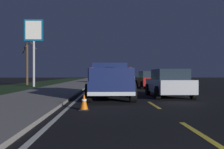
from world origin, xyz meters
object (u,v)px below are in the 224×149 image
sedan_white (128,77)px  gas_price_sign (34,36)px  sedan_red (149,80)px  sedan_green (108,78)px  sedan_silver (169,83)px  bare_tree_far (27,63)px  pickup_truck (110,80)px  traffic_cone_near (84,102)px

sedan_white → gas_price_sign: 20.86m
sedan_red → gas_price_sign: 12.48m
sedan_red → sedan_green: (13.01, 3.52, 0.00)m
sedan_silver → bare_tree_far: size_ratio=0.78×
pickup_truck → bare_tree_far: bearing=28.6°
pickup_truck → gas_price_sign: size_ratio=0.79×
sedan_green → traffic_cone_near: bearing=177.4°
sedan_red → bare_tree_far: size_ratio=0.78×
sedan_silver → sedan_red: (9.02, -0.47, 0.00)m
pickup_truck → traffic_cone_near: (-4.32, 0.99, -0.70)m
sedan_green → sedan_white: bearing=-25.6°
pickup_truck → gas_price_sign: gas_price_sign is taller
bare_tree_far → gas_price_sign: bearing=-155.6°
sedan_white → pickup_truck: bearing=173.0°
pickup_truck → sedan_white: size_ratio=1.22×
sedan_green → bare_tree_far: 11.26m
gas_price_sign → sedan_green: bearing=-38.3°
pickup_truck → sedan_silver: (0.79, -3.28, -0.20)m
sedan_silver → sedan_white: 29.30m
sedan_green → traffic_cone_near: (-27.13, 1.21, -0.50)m
pickup_truck → traffic_cone_near: bearing=167.1°
bare_tree_far → traffic_cone_near: bearing=-158.7°
sedan_silver → gas_price_sign: size_ratio=0.64×
sedan_silver → sedan_red: 9.03m
pickup_truck → sedan_silver: pickup_truck is taller
gas_price_sign → traffic_cone_near: size_ratio=11.80×
sedan_red → sedan_white: bearing=0.1°
pickup_truck → traffic_cone_near: pickup_truck is taller
sedan_red → traffic_cone_near: (-14.12, 4.73, -0.50)m
pickup_truck → traffic_cone_near: 4.49m
sedan_red → sedan_white: 20.28m
sedan_silver → bare_tree_far: bearing=37.5°
pickup_truck → sedan_red: 10.50m
sedan_white → traffic_cone_near: (-34.40, 4.69, -0.50)m
sedan_silver → gas_price_sign: (12.25, 10.78, 4.36)m
sedan_silver → traffic_cone_near: size_ratio=7.59×
gas_price_sign → bare_tree_far: (4.33, 1.96, -2.53)m
sedan_red → gas_price_sign: bearing=74.0°
sedan_red → traffic_cone_near: sedan_red is taller
pickup_truck → gas_price_sign: 15.60m
pickup_truck → sedan_green: (22.81, -0.22, -0.20)m
sedan_red → bare_tree_far: 15.32m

